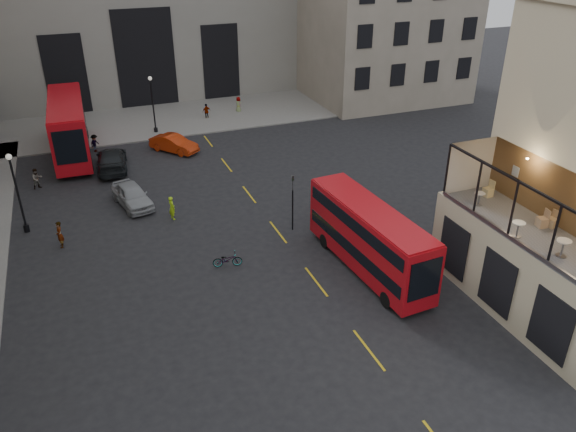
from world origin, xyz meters
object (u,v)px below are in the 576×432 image
object	(u,v)px
bicycle	(227,260)
pedestrian_c	(207,111)
car_c	(112,160)
cafe_chair_c	(552,222)
pedestrian_e	(60,235)
cafe_table_near	(563,246)
pedestrian_a	(37,179)
street_lamp_a	(19,198)
pedestrian_b	(95,143)
cafe_table_mid	(518,227)
bus_near	(369,236)
bus_far	(69,125)
car_b	(174,144)
cafe_chair_d	(488,191)
pedestrian_d	(238,105)
traffic_light_far	(50,141)
cafe_chair_b	(542,222)
street_lamp_b	(153,108)
cyclist	(172,208)
traffic_light_near	(293,196)
cafe_table_far	(479,197)

from	to	relation	value
bicycle	pedestrian_c	world-z (taller)	pedestrian_c
car_c	cafe_chair_c	world-z (taller)	cafe_chair_c
car_c	pedestrian_e	xyz separation A→B (m)	(-4.23, -11.35, 0.03)
cafe_table_near	pedestrian_a	bearing A→B (deg)	129.57
car_c	bicycle	distance (m)	17.81
car_c	street_lamp_a	bearing A→B (deg)	59.55
pedestrian_b	cafe_chair_c	distance (m)	36.78
pedestrian_b	cafe_chair_c	world-z (taller)	cafe_chair_c
pedestrian_c	cafe_table_mid	xyz separation A→B (m)	(5.94, -36.46, 4.31)
bus_near	pedestrian_c	xyz separation A→B (m)	(-1.71, 30.26, -1.43)
bus_far	car_b	size ratio (longest dim) A/B	2.72
car_b	cafe_chair_d	size ratio (longest dim) A/B	4.92
pedestrian_a	cafe_table_near	world-z (taller)	cafe_table_near
pedestrian_b	pedestrian_d	world-z (taller)	pedestrian_d
street_lamp_a	pedestrian_c	bearing A→B (deg)	48.04
cafe_table_near	traffic_light_far	bearing A→B (deg)	124.85
bicycle	pedestrian_e	distance (m)	10.62
car_b	pedestrian_e	bearing A→B (deg)	-164.99
traffic_light_far	pedestrian_c	xyz separation A→B (m)	(14.50, 8.36, -1.65)
pedestrian_d	cafe_chair_b	size ratio (longest dim) A/B	1.79
traffic_light_far	car_b	world-z (taller)	traffic_light_far
street_lamp_b	bicycle	distance (m)	24.76
street_lamp_a	street_lamp_b	size ratio (longest dim) A/B	1.00
traffic_light_far	cafe_table_mid	distance (m)	34.85
street_lamp_b	street_lamp_a	bearing A→B (deg)	-124.51
cyclist	pedestrian_c	bearing A→B (deg)	-36.47
bicycle	pedestrian_b	world-z (taller)	pedestrian_b
pedestrian_e	street_lamp_a	bearing A→B (deg)	-147.05
traffic_light_far	cafe_table_near	distance (m)	36.91
bus_far	cyclist	distance (m)	15.82
street_lamp_b	traffic_light_near	bearing A→B (deg)	-77.20
street_lamp_a	pedestrian_c	xyz separation A→B (m)	(16.50, 18.36, -1.61)
pedestrian_c	pedestrian_d	size ratio (longest dim) A/B	0.96
street_lamp_a	car_c	bearing A→B (deg)	53.69
street_lamp_b	car_b	distance (m)	5.71
bus_near	cafe_table_far	world-z (taller)	cafe_table_far
street_lamp_b	car_c	distance (m)	8.99
car_c	cafe_table_far	size ratio (longest dim) A/B	8.33
bus_far	cafe_table_near	xyz separation A→B (m)	(19.52, -33.20, 2.47)
car_b	cafe_table_near	size ratio (longest dim) A/B	5.52
traffic_light_near	cafe_chair_c	xyz separation A→B (m)	(8.66, -11.98, 2.43)
cyclist	cafe_chair_c	bearing A→B (deg)	-152.42
car_c	pedestrian_a	bearing A→B (deg)	23.15
car_b	pedestrian_c	xyz separation A→B (m)	(4.85, 7.78, 0.06)
street_lamp_a	pedestrian_b	bearing A→B (deg)	67.79
street_lamp_b	bus_near	xyz separation A→B (m)	(7.21, -27.90, -0.18)
traffic_light_near	cafe_table_near	size ratio (longest dim) A/B	4.79
bus_far	cafe_chair_d	world-z (taller)	cafe_chair_d
bus_near	car_c	xyz separation A→B (m)	(-11.95, 20.42, -1.40)
street_lamp_a	pedestrian_b	world-z (taller)	street_lamp_a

